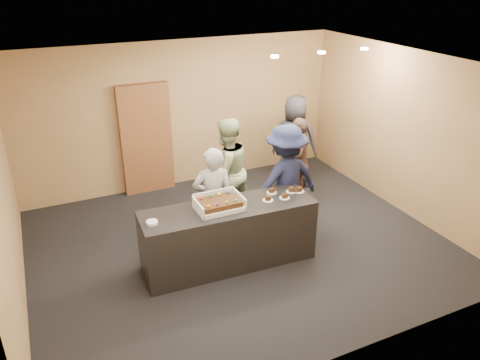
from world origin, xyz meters
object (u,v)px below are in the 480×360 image
(sheet_cake, at_px, (219,202))
(person_brown_extra, at_px, (298,162))
(cake_box, at_px, (219,205))
(person_server_grey, at_px, (213,200))
(person_dark_suit, at_px, (294,141))
(serving_counter, at_px, (229,235))
(person_navy_man, at_px, (285,180))
(plate_stack, at_px, (152,222))
(person_sage_man, at_px, (226,171))
(storage_cabinet, at_px, (146,139))

(sheet_cake, height_order, person_brown_extra, person_brown_extra)
(cake_box, bearing_deg, person_server_grey, 78.28)
(person_brown_extra, distance_m, person_dark_suit, 0.84)
(person_brown_extra, bearing_deg, serving_counter, -20.10)
(person_navy_man, height_order, person_brown_extra, person_navy_man)
(serving_counter, height_order, plate_stack, plate_stack)
(person_brown_extra, bearing_deg, plate_stack, -30.62)
(cake_box, distance_m, sheet_cake, 0.06)
(cake_box, relative_size, person_brown_extra, 0.39)
(person_navy_man, bearing_deg, person_sage_man, -49.85)
(storage_cabinet, height_order, person_dark_suit, storage_cabinet)
(plate_stack, relative_size, person_dark_suit, 0.09)
(cake_box, height_order, plate_stack, cake_box)
(storage_cabinet, height_order, cake_box, storage_cabinet)
(sheet_cake, relative_size, person_brown_extra, 0.33)
(serving_counter, bearing_deg, person_server_grey, 98.07)
(sheet_cake, relative_size, person_server_grey, 0.33)
(plate_stack, bearing_deg, serving_counter, 0.32)
(person_navy_man, bearing_deg, person_server_grey, -3.03)
(person_server_grey, height_order, person_brown_extra, person_server_grey)
(cake_box, distance_m, person_navy_man, 1.34)
(person_server_grey, height_order, person_dark_suit, person_dark_suit)
(storage_cabinet, height_order, person_brown_extra, storage_cabinet)
(plate_stack, height_order, person_sage_man, person_sage_man)
(person_server_grey, relative_size, person_navy_man, 0.91)
(person_server_grey, bearing_deg, plate_stack, 36.39)
(serving_counter, bearing_deg, person_navy_man, 24.25)
(plate_stack, bearing_deg, storage_cabinet, 76.77)
(cake_box, bearing_deg, serving_counter, -9.94)
(sheet_cake, bearing_deg, serving_counter, 0.00)
(person_dark_suit, bearing_deg, person_server_grey, 70.65)
(person_brown_extra, bearing_deg, storage_cabinet, -89.41)
(storage_cabinet, distance_m, person_server_grey, 2.38)
(person_server_grey, relative_size, person_brown_extra, 1.01)
(plate_stack, relative_size, person_sage_man, 0.08)
(storage_cabinet, relative_size, person_sage_man, 1.16)
(cake_box, relative_size, person_sage_man, 0.36)
(person_server_grey, bearing_deg, storage_cabinet, -69.20)
(plate_stack, distance_m, person_navy_man, 2.24)
(person_brown_extra, bearing_deg, sheet_cake, -21.90)
(person_sage_man, distance_m, person_dark_suit, 1.85)
(person_brown_extra, bearing_deg, person_dark_suit, -168.79)
(storage_cabinet, height_order, person_sage_man, storage_cabinet)
(person_server_grey, distance_m, person_sage_man, 0.88)
(person_server_grey, bearing_deg, person_navy_man, -167.84)
(sheet_cake, xyz_separation_m, person_brown_extra, (1.93, 1.15, -0.20))
(serving_counter, bearing_deg, plate_stack, -176.94)
(serving_counter, distance_m, storage_cabinet, 2.87)
(plate_stack, height_order, person_server_grey, person_server_grey)
(plate_stack, bearing_deg, sheet_cake, 0.36)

